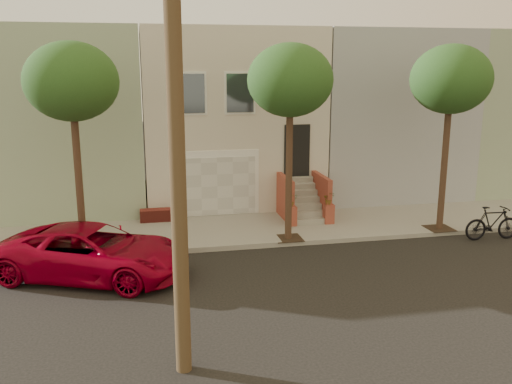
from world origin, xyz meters
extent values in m
plane|color=black|center=(0.00, 0.00, 0.00)|extent=(90.00, 90.00, 0.00)
cube|color=gray|center=(0.00, 5.35, 0.07)|extent=(40.00, 3.70, 0.15)
cube|color=beige|center=(0.00, 11.20, 3.65)|extent=(7.00, 8.00, 7.00)
cube|color=gray|center=(-6.80, 11.20, 3.65)|extent=(6.50, 8.00, 7.00)
cube|color=#9A9DA2|center=(6.80, 11.20, 3.65)|extent=(6.50, 8.00, 7.00)
cube|color=gray|center=(13.30, 11.20, 3.65)|extent=(6.50, 8.00, 7.00)
cube|color=white|center=(-0.90, 7.22, 1.40)|extent=(3.20, 0.12, 2.50)
cube|color=silver|center=(-0.90, 7.16, 1.30)|extent=(2.90, 0.06, 2.20)
cube|color=gray|center=(-0.90, 5.35, 0.16)|extent=(3.20, 3.70, 0.02)
cube|color=maroon|center=(-3.10, 6.90, 0.37)|extent=(1.40, 0.45, 0.44)
cube|color=black|center=(2.20, 7.17, 2.55)|extent=(1.00, 0.06, 2.00)
cube|color=#3F4751|center=(-1.80, 7.17, 4.75)|extent=(1.00, 0.06, 1.40)
cube|color=white|center=(-1.80, 7.19, 4.75)|extent=(1.15, 0.05, 1.55)
cube|color=#3F4751|center=(0.00, 7.17, 4.75)|extent=(1.00, 0.06, 1.40)
cube|color=white|center=(0.00, 7.19, 4.75)|extent=(1.15, 0.05, 1.55)
cube|color=#3F4751|center=(1.80, 7.17, 4.75)|extent=(1.00, 0.06, 1.40)
cube|color=white|center=(1.80, 7.19, 4.75)|extent=(1.15, 0.05, 1.55)
cube|color=gray|center=(2.20, 5.38, 0.25)|extent=(1.20, 0.28, 0.20)
cube|color=gray|center=(2.20, 5.66, 0.45)|extent=(1.20, 0.28, 0.20)
cube|color=gray|center=(2.20, 5.94, 0.65)|extent=(1.20, 0.28, 0.20)
cube|color=gray|center=(2.20, 6.22, 0.85)|extent=(1.20, 0.28, 0.20)
cube|color=gray|center=(2.20, 6.50, 1.05)|extent=(1.20, 0.28, 0.20)
cube|color=gray|center=(2.20, 6.78, 1.25)|extent=(1.20, 0.28, 0.20)
cube|color=gray|center=(2.20, 7.06, 1.45)|extent=(1.20, 0.28, 0.20)
cube|color=brown|center=(1.50, 6.22, 0.95)|extent=(0.18, 1.96, 1.60)
cube|color=brown|center=(2.90, 6.22, 0.95)|extent=(0.18, 1.96, 1.60)
cube|color=brown|center=(1.50, 5.34, 0.50)|extent=(0.35, 0.35, 0.70)
imported|color=#204719|center=(1.50, 5.34, 1.07)|extent=(0.40, 0.35, 0.45)
cube|color=brown|center=(2.90, 5.34, 0.50)|extent=(0.35, 0.35, 0.70)
imported|color=#204719|center=(2.90, 5.34, 1.07)|extent=(0.41, 0.35, 0.45)
cube|color=#2D2116|center=(-5.50, 3.90, 0.15)|extent=(0.90, 0.90, 0.02)
cylinder|color=#3B261B|center=(-5.50, 3.90, 2.25)|extent=(0.22, 0.22, 4.20)
ellipsoid|color=#204719|center=(-5.50, 3.90, 5.30)|extent=(2.70, 2.57, 2.29)
cube|color=#2D2116|center=(1.00, 3.90, 0.15)|extent=(0.90, 0.90, 0.02)
cylinder|color=#3B261B|center=(1.00, 3.90, 2.25)|extent=(0.22, 0.22, 4.20)
ellipsoid|color=#204719|center=(1.00, 3.90, 5.30)|extent=(2.70, 2.57, 2.29)
cube|color=#2D2116|center=(6.50, 3.90, 0.15)|extent=(0.90, 0.90, 0.02)
cylinder|color=#3B261B|center=(6.50, 3.90, 2.25)|extent=(0.22, 0.22, 4.20)
ellipsoid|color=#204719|center=(6.50, 3.90, 5.30)|extent=(2.70, 2.57, 2.29)
cylinder|color=#453420|center=(-3.00, -3.20, 5.00)|extent=(0.30, 0.30, 10.00)
imported|color=#97001C|center=(-5.07, 2.07, 0.73)|extent=(5.81, 4.28, 1.47)
imported|color=black|center=(7.80, 2.81, 0.58)|extent=(1.96, 0.64, 1.16)
camera|label=1|loc=(-3.59, -12.88, 5.79)|focal=38.52mm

